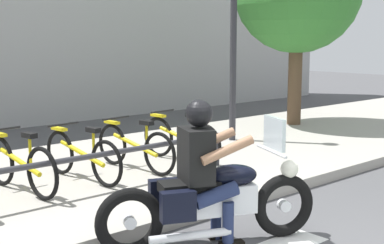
# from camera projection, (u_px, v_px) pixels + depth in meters

# --- Properties ---
(sidewalk) EXTENTS (24.00, 4.40, 0.15)m
(sidewalk) POSITION_uv_depth(u_px,v_px,m) (89.00, 178.00, 7.45)
(sidewalk) COLOR #A8A399
(sidewalk) RESTS_ON ground
(motorcycle) EXTENTS (2.12, 1.04, 1.24)m
(motorcycle) POSITION_uv_depth(u_px,v_px,m) (212.00, 200.00, 5.16)
(motorcycle) COLOR black
(motorcycle) RESTS_ON ground
(rider) EXTENTS (0.75, 0.69, 1.45)m
(rider) POSITION_uv_depth(u_px,v_px,m) (204.00, 163.00, 5.08)
(rider) COLOR black
(rider) RESTS_ON ground
(bicycle_3) EXTENTS (0.48, 1.59, 0.77)m
(bicycle_3) POSITION_uv_depth(u_px,v_px,m) (20.00, 165.00, 6.44)
(bicycle_3) COLOR black
(bicycle_3) RESTS_ON sidewalk
(bicycle_4) EXTENTS (0.48, 1.61, 0.73)m
(bicycle_4) POSITION_uv_depth(u_px,v_px,m) (82.00, 156.00, 6.99)
(bicycle_4) COLOR black
(bicycle_4) RESTS_ON sidewalk
(bicycle_5) EXTENTS (0.48, 1.60, 0.74)m
(bicycle_5) POSITION_uv_depth(u_px,v_px,m) (135.00, 147.00, 7.55)
(bicycle_5) COLOR black
(bicycle_5) RESTS_ON sidewalk
(bicycle_6) EXTENTS (0.48, 1.59, 0.76)m
(bicycle_6) POSITION_uv_depth(u_px,v_px,m) (180.00, 139.00, 8.10)
(bicycle_6) COLOR black
(bicycle_6) RESTS_ON sidewalk
(bike_rack) EXTENTS (5.67, 0.07, 0.49)m
(bike_rack) POSITION_uv_depth(u_px,v_px,m) (40.00, 167.00, 6.02)
(bike_rack) COLOR #333338
(bike_rack) RESTS_ON sidewalk
(street_lamp) EXTENTS (0.28, 0.28, 4.00)m
(street_lamp) POSITION_uv_depth(u_px,v_px,m) (234.00, 14.00, 9.52)
(street_lamp) COLOR #2D2D33
(street_lamp) RESTS_ON ground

